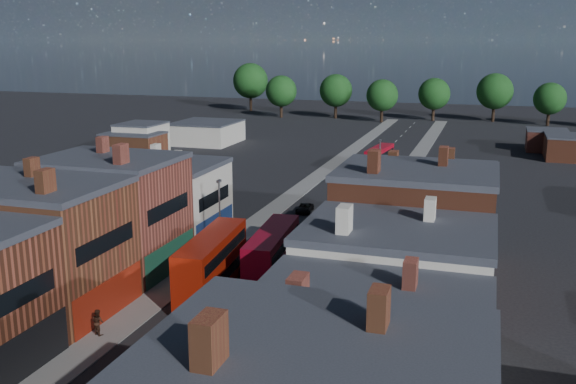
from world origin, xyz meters
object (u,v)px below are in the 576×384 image
Objects in this scene: bus_0 at (212,262)px; bus_2 at (379,159)px; ped_3 at (237,373)px; ped_1 at (98,322)px; car_3 at (369,192)px; bus_1 at (272,255)px; car_2 at (304,208)px.

bus_0 is 1.19× the size of bus_2.
ped_1 is at bearing 97.17° from ped_3.
bus_0 is 2.58× the size of car_3.
ped_3 is (7.88, -13.75, -1.75)m from bus_0.
bus_2 reaches higher than car_3.
ped_1 is at bearing -92.11° from bus_2.
bus_1 is at bearing -84.75° from bus_2.
car_2 is (-4.71, -27.35, -1.76)m from bus_2.
car_2 is 0.84× the size of car_3.
ped_3 is at bearing -88.82° from car_3.
bus_1 is 6.54× the size of ped_3.
bus_1 is 51.17m from bus_2.
car_2 is at bearing -120.63° from car_3.
bus_2 is 65.88m from ped_1.
bus_0 is 11.25m from ped_1.
bus_0 reaches higher than bus_1.
car_3 is at bearing -78.67° from bus_2.
bus_1 reaches higher than ped_1.
ped_3 is at bearing -82.83° from bus_1.
bus_1 is at bearing 35.43° from ped_3.
bus_1 is 24.23m from car_2.
bus_0 is 15.94m from ped_3.
bus_1 is at bearing 38.35° from bus_0.
bus_1 is at bearing -84.54° from car_2.
car_3 is at bearing 81.28° from bus_1.
bus_1 is 2.45× the size of car_3.
car_3 is at bearing 75.47° from bus_0.
bus_2 reaches higher than ped_3.
car_2 is at bearing 94.46° from bus_1.
ped_3 is (3.02, -68.79, -1.31)m from bus_2.
bus_0 reaches higher than car_2.
bus_2 is 68.87m from ped_3.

